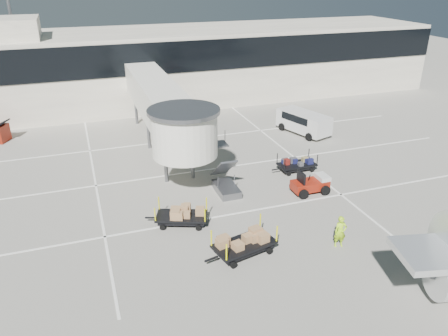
{
  "coord_description": "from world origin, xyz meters",
  "views": [
    {
      "loc": [
        -10.45,
        -20.64,
        14.32
      ],
      "look_at": [
        -1.65,
        4.76,
        2.0
      ],
      "focal_mm": 35.0,
      "sensor_mm": 36.0,
      "label": 1
    }
  ],
  "objects": [
    {
      "name": "terminal",
      "position": [
        -0.35,
        29.94,
        4.11
      ],
      "size": [
        64.0,
        12.11,
        15.2
      ],
      "color": "#EDE5CC",
      "rests_on": "ground"
    },
    {
      "name": "baggage_tug",
      "position": [
        4.17,
        3.05,
        0.62
      ],
      "size": [
        2.6,
        1.65,
        1.69
      ],
      "rotation": [
        0.0,
        0.0,
        0.01
      ],
      "color": "maroon",
      "rests_on": "ground"
    },
    {
      "name": "ground",
      "position": [
        0.0,
        0.0,
        0.0
      ],
      "size": [
        140.0,
        140.0,
        0.0
      ],
      "primitive_type": "plane",
      "color": "#9C998C",
      "rests_on": "ground"
    },
    {
      "name": "minivan",
      "position": [
        9.47,
        14.13,
        1.2
      ],
      "size": [
        3.68,
        5.69,
        2.01
      ],
      "rotation": [
        0.0,
        0.0,
        0.32
      ],
      "color": "silver",
      "rests_on": "ground"
    },
    {
      "name": "lane_markings",
      "position": [
        -0.67,
        9.33,
        0.01
      ],
      "size": [
        40.0,
        30.0,
        0.02
      ],
      "color": "white",
      "rests_on": "ground"
    },
    {
      "name": "box_cart_far",
      "position": [
        -5.42,
        1.94,
        0.58
      ],
      "size": [
        3.84,
        2.54,
        1.49
      ],
      "rotation": [
        0.0,
        0.0,
        -0.36
      ],
      "color": "black",
      "rests_on": "ground"
    },
    {
      "name": "jet_bridge",
      "position": [
        -3.97,
        12.26,
        4.28
      ],
      "size": [
        5.7,
        20.4,
        6.03
      ],
      "color": "white",
      "rests_on": "ground"
    },
    {
      "name": "suitcase_cart",
      "position": [
        4.87,
        6.59,
        0.51
      ],
      "size": [
        3.57,
        1.47,
        1.39
      ],
      "rotation": [
        0.0,
        0.0,
        0.01
      ],
      "color": "black",
      "rests_on": "ground"
    },
    {
      "name": "box_cart_near",
      "position": [
        -2.86,
        -2.21,
        0.66
      ],
      "size": [
        4.27,
        2.41,
        1.64
      ],
      "rotation": [
        0.0,
        0.0,
        0.23
      ],
      "color": "black",
      "rests_on": "ground"
    },
    {
      "name": "ground_worker",
      "position": [
        2.45,
        -3.26,
        0.94
      ],
      "size": [
        0.78,
        0.61,
        1.89
      ],
      "primitive_type": "imported",
      "rotation": [
        0.0,
        0.0,
        -0.25
      ],
      "color": "#A2DD17",
      "rests_on": "ground"
    }
  ]
}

